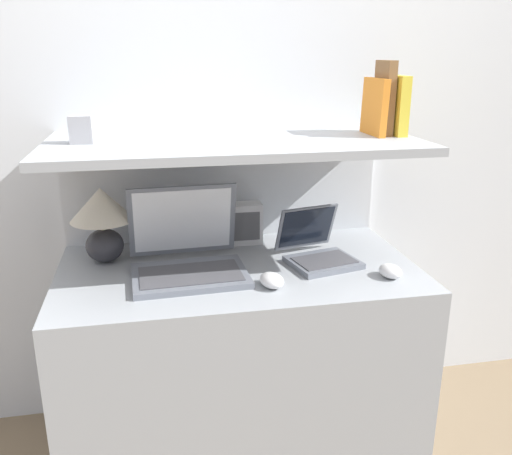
{
  "coord_description": "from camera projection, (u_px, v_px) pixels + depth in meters",
  "views": [
    {
      "loc": [
        -0.27,
        -1.39,
        1.47
      ],
      "look_at": [
        0.06,
        0.34,
        0.9
      ],
      "focal_mm": 38.0,
      "sensor_mm": 36.0,
      "label": 1
    }
  ],
  "objects": [
    {
      "name": "second_mouse",
      "position": [
        390.0,
        271.0,
        1.79
      ],
      "size": [
        0.09,
        0.1,
        0.04
      ],
      "color": "white",
      "rests_on": "desk"
    },
    {
      "name": "laptop_large",
      "position": [
        187.0,
        256.0,
        1.82
      ],
      "size": [
        0.39,
        0.36,
        0.28
      ],
      "color": "slate",
      "rests_on": "desk"
    },
    {
      "name": "desk",
      "position": [
        240.0,
        363.0,
        2.0
      ],
      "size": [
        1.23,
        0.67,
        0.76
      ],
      "color": "#999EA3",
      "rests_on": "ground_plane"
    },
    {
      "name": "router_box",
      "position": [
        244.0,
        223.0,
        2.1
      ],
      "size": [
        0.13,
        0.08,
        0.16
      ],
      "color": "white",
      "rests_on": "desk"
    },
    {
      "name": "wall_back",
      "position": [
        221.0,
        125.0,
        2.12
      ],
      "size": [
        6.0,
        0.05,
        2.4
      ],
      "color": "silver",
      "rests_on": "ground_plane"
    },
    {
      "name": "table_lamp",
      "position": [
        102.0,
        216.0,
        1.89
      ],
      "size": [
        0.22,
        0.22,
        0.27
      ],
      "color": "#2D2D33",
      "rests_on": "desk"
    },
    {
      "name": "book_brown",
      "position": [
        384.0,
        98.0,
        1.87
      ],
      "size": [
        0.03,
        0.12,
        0.25
      ],
      "color": "brown",
      "rests_on": "shelf"
    },
    {
      "name": "shelf_gadget",
      "position": [
        81.0,
        130.0,
        1.71
      ],
      "size": [
        0.07,
        0.06,
        0.09
      ],
      "color": "#99999E",
      "rests_on": "shelf"
    },
    {
      "name": "book_orange",
      "position": [
        375.0,
        107.0,
        1.87
      ],
      "size": [
        0.03,
        0.18,
        0.19
      ],
      "color": "orange",
      "rests_on": "shelf"
    },
    {
      "name": "laptop_small",
      "position": [
        318.0,
        251.0,
        1.92
      ],
      "size": [
        0.28,
        0.3,
        0.19
      ],
      "color": "slate",
      "rests_on": "desk"
    },
    {
      "name": "book_yellow",
      "position": [
        395.0,
        105.0,
        1.89
      ],
      "size": [
        0.04,
        0.17,
        0.2
      ],
      "color": "gold",
      "rests_on": "shelf"
    },
    {
      "name": "computer_mouse",
      "position": [
        272.0,
        280.0,
        1.72
      ],
      "size": [
        0.09,
        0.11,
        0.04
      ],
      "color": "white",
      "rests_on": "desk"
    },
    {
      "name": "back_riser",
      "position": [
        225.0,
        275.0,
        2.27
      ],
      "size": [
        1.23,
        0.04,
        1.17
      ],
      "color": "silver",
      "rests_on": "ground_plane"
    },
    {
      "name": "shelf",
      "position": [
        234.0,
        143.0,
        1.82
      ],
      "size": [
        1.23,
        0.6,
        0.03
      ],
      "color": "#999EA3",
      "rests_on": "back_riser"
    }
  ]
}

